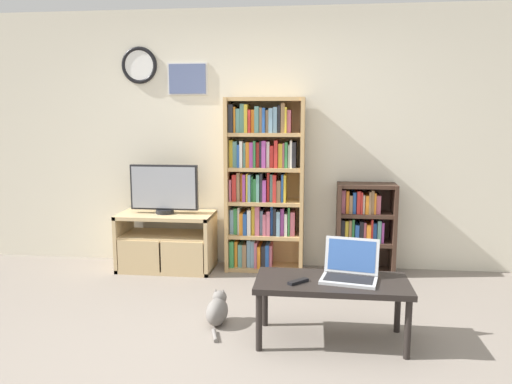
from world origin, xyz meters
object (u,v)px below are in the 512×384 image
at_px(bookshelf_tall, 262,184).
at_px(tv_stand, 167,241).
at_px(remote_near_laptop, 298,281).
at_px(bookshelf_short, 362,228).
at_px(cat, 218,310).
at_px(laptop, 350,270).
at_px(coffee_table, 332,287).
at_px(television, 164,189).

bearing_deg(bookshelf_tall, tv_stand, -172.23).
xyz_separation_m(bookshelf_tall, remote_near_laptop, (0.42, -1.66, -0.42)).
bearing_deg(tv_stand, bookshelf_tall, 7.77).
distance_m(tv_stand, bookshelf_tall, 1.12).
relative_size(tv_stand, bookshelf_tall, 0.55).
xyz_separation_m(bookshelf_short, cat, (-1.19, -1.40, -0.34)).
relative_size(tv_stand, laptop, 2.24).
distance_m(bookshelf_tall, remote_near_laptop, 1.76).
relative_size(remote_near_laptop, cat, 0.32).
relative_size(laptop, cat, 0.94).
bearing_deg(cat, remote_near_laptop, -18.46).
distance_m(coffee_table, laptop, 0.17).
height_order(laptop, cat, laptop).
height_order(coffee_table, laptop, laptop).
bearing_deg(cat, bookshelf_short, 55.00).
distance_m(tv_stand, coffee_table, 2.16).
bearing_deg(bookshelf_short, bookshelf_tall, -179.27).
relative_size(bookshelf_short, laptop, 2.12).
bearing_deg(bookshelf_tall, laptop, -63.14).
bearing_deg(laptop, tv_stand, 152.07).
height_order(television, laptop, television).
bearing_deg(remote_near_laptop, laptop, 63.75).
bearing_deg(cat, laptop, -3.09).
relative_size(tv_stand, bookshelf_short, 1.06).
relative_size(coffee_table, cat, 2.33).
bearing_deg(coffee_table, bookshelf_tall, 112.50).
height_order(tv_stand, laptop, laptop).
relative_size(television, coffee_table, 0.65).
bearing_deg(bookshelf_tall, television, -172.54).
bearing_deg(television, bookshelf_tall, 7.46).
xyz_separation_m(tv_stand, cat, (0.77, -1.26, -0.18)).
relative_size(bookshelf_short, cat, 1.99).
distance_m(tv_stand, bookshelf_short, 1.97).
distance_m(tv_stand, laptop, 2.24).
xyz_separation_m(television, bookshelf_short, (1.97, 0.14, -0.38)).
xyz_separation_m(television, bookshelf_tall, (0.97, 0.13, 0.05)).
bearing_deg(bookshelf_short, laptop, -98.31).
xyz_separation_m(coffee_table, remote_near_laptop, (-0.23, -0.08, 0.06)).
distance_m(bookshelf_tall, laptop, 1.75).
bearing_deg(coffee_table, bookshelf_short, 77.64).
distance_m(television, remote_near_laptop, 2.10).
relative_size(bookshelf_tall, coffee_table, 1.64).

